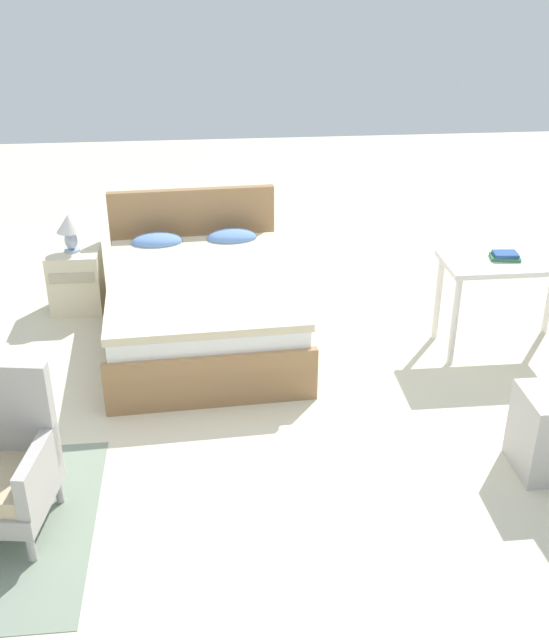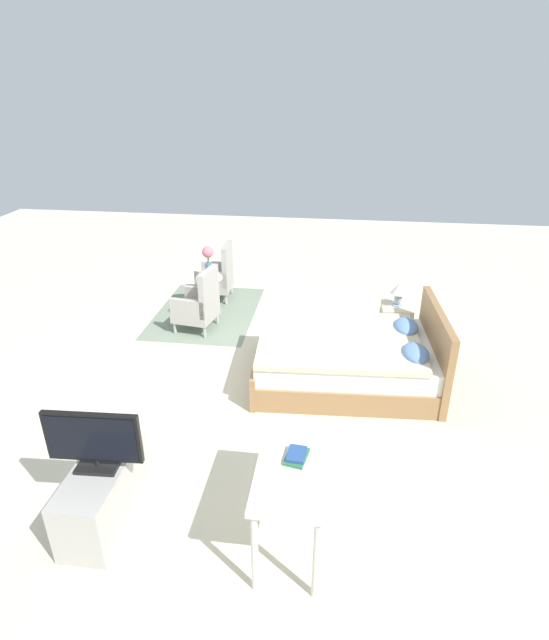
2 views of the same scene
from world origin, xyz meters
name	(u,v)px [view 1 (image 1 of 2)]	position (x,y,z in m)	size (l,w,h in m)	color
ground_plane	(239,410)	(0.00, 0.00, 0.00)	(16.00, 16.00, 0.00)	beige
bed	(201,303)	(-0.24, 1.14, 0.30)	(1.59, 2.17, 0.96)	#997047
armchair_by_window_right	(0,466)	(-1.35, -0.98, 0.38)	(0.62, 0.62, 0.92)	#ADA8A3
nightstand	(76,280)	(-1.32, 1.77, 0.27)	(0.44, 0.41, 0.54)	beige
table_lamp	(69,228)	(-1.32, 1.77, 0.76)	(0.22, 0.22, 0.33)	#9EADC6
vanity_desk	(510,273)	(2.13, 0.70, 0.64)	(1.04, 0.52, 0.76)	silver
book_stack	(505,256)	(2.08, 0.73, 0.78)	(0.24, 0.19, 0.05)	#337A47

